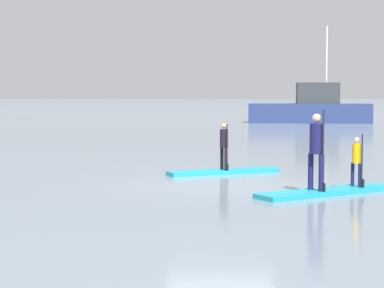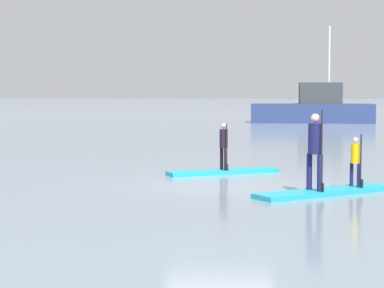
% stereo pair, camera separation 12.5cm
% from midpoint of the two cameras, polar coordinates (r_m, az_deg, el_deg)
% --- Properties ---
extents(ground_plane, '(240.00, 240.00, 0.00)m').
position_cam_midpoint_polar(ground_plane, '(17.02, 2.36, -3.15)').
color(ground_plane, gray).
extents(paddleboard_near, '(2.95, 1.66, 0.10)m').
position_cam_midpoint_polar(paddleboard_near, '(19.24, 2.62, -2.13)').
color(paddleboard_near, '#1E9EB2').
rests_on(paddleboard_near, ground).
extents(paddler_child_solo, '(0.28, 0.39, 1.20)m').
position_cam_midpoint_polar(paddler_child_solo, '(19.16, 2.63, 0.03)').
color(paddler_child_solo, black).
rests_on(paddler_child_solo, paddleboard_near).
extents(paddleboard_far, '(3.16, 2.33, 0.10)m').
position_cam_midpoint_polar(paddleboard_far, '(15.83, 10.42, -3.61)').
color(paddleboard_far, '#1E9EB2').
rests_on(paddleboard_far, ground).
extents(paddler_adult, '(0.39, 0.44, 1.67)m').
position_cam_midpoint_polar(paddler_adult, '(15.52, 9.61, -0.20)').
color(paddler_adult, '#19194C').
rests_on(paddler_adult, paddleboard_far).
extents(paddler_child_front, '(0.27, 0.33, 1.14)m').
position_cam_midpoint_polar(paddler_child_front, '(16.30, 12.61, -1.14)').
color(paddler_child_front, '#19194C').
rests_on(paddler_child_front, paddleboard_far).
extents(motor_boat_small_navy, '(7.62, 2.38, 5.95)m').
position_cam_midpoint_polar(motor_boat_small_navy, '(46.81, 9.36, 2.70)').
color(motor_boat_small_navy, navy).
rests_on(motor_boat_small_navy, ground).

